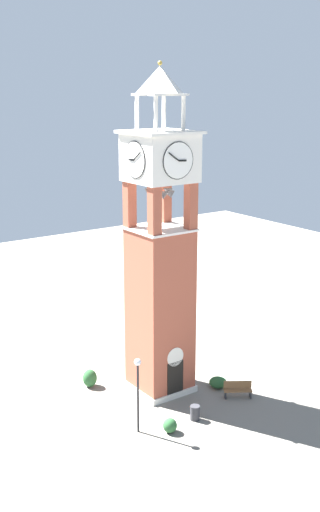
% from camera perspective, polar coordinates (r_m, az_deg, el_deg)
% --- Properties ---
extents(ground, '(80.00, 80.00, 0.00)m').
position_cam_1_polar(ground, '(37.66, -0.00, -11.98)').
color(ground, gray).
extents(clock_tower, '(3.55, 3.55, 18.48)m').
position_cam_1_polar(clock_tower, '(34.86, 0.00, -0.69)').
color(clock_tower, '#9E4C38').
rests_on(clock_tower, ground).
extents(park_bench, '(1.58, 1.24, 0.95)m').
position_cam_1_polar(park_bench, '(36.74, 7.11, -11.98)').
color(park_bench, brown).
rests_on(park_bench, ground).
extents(lamp_post, '(0.36, 0.36, 4.07)m').
position_cam_1_polar(lamp_post, '(32.11, -2.04, -11.40)').
color(lamp_post, black).
rests_on(lamp_post, ground).
extents(trash_bin, '(0.52, 0.52, 0.80)m').
position_cam_1_polar(trash_bin, '(34.35, 3.21, -14.08)').
color(trash_bin, '#2D2D33').
rests_on(trash_bin, ground).
extents(shrub_near_entry, '(0.73, 0.73, 0.77)m').
position_cam_1_polar(shrub_near_entry, '(33.19, 0.92, -15.19)').
color(shrub_near_entry, '#28562D').
rests_on(shrub_near_entry, ground).
extents(shrub_left_of_tower, '(1.05, 1.05, 0.62)m').
position_cam_1_polar(shrub_left_of_tower, '(37.82, 5.31, -11.40)').
color(shrub_left_of_tower, '#28562D').
rests_on(shrub_left_of_tower, ground).
extents(shrub_behind_bench, '(0.84, 0.84, 1.07)m').
position_cam_1_polar(shrub_behind_bench, '(37.88, -6.42, -11.00)').
color(shrub_behind_bench, '#28562D').
rests_on(shrub_behind_bench, ground).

